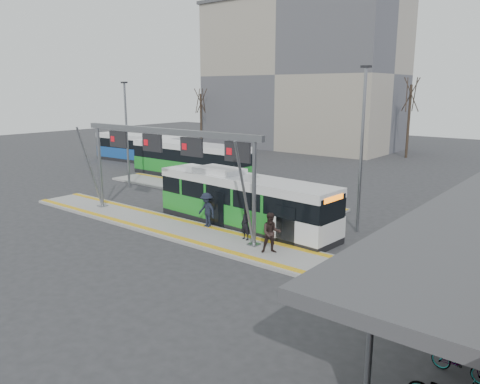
% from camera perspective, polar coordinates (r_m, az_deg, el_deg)
% --- Properties ---
extents(ground, '(120.00, 120.00, 0.00)m').
position_cam_1_polar(ground, '(25.68, -8.57, -4.39)').
color(ground, '#2D2D30').
rests_on(ground, ground).
extents(platform_main, '(22.00, 3.00, 0.15)m').
position_cam_1_polar(platform_main, '(25.66, -8.58, -4.22)').
color(platform_main, gray).
rests_on(platform_main, ground).
extents(platform_second, '(20.00, 3.00, 0.15)m').
position_cam_1_polar(platform_second, '(33.90, -3.24, -0.01)').
color(platform_second, gray).
rests_on(platform_second, ground).
extents(tactile_main, '(22.00, 2.65, 0.02)m').
position_cam_1_polar(tactile_main, '(25.64, -8.58, -4.04)').
color(tactile_main, gold).
rests_on(tactile_main, platform_main).
extents(tactile_second, '(20.00, 0.35, 0.02)m').
position_cam_1_polar(tactile_second, '(34.72, -1.97, 0.45)').
color(tactile_second, gold).
rests_on(tactile_second, platform_second).
extents(gantry, '(13.00, 1.68, 5.20)m').
position_cam_1_polar(gantry, '(25.22, -9.00, 5.29)').
color(gantry, slate).
rests_on(gantry, platform_main).
extents(apartment_block, '(24.50, 12.50, 18.40)m').
position_cam_1_polar(apartment_block, '(61.65, 7.54, 14.06)').
color(apartment_block, gray).
rests_on(apartment_block, ground).
extents(hero_bus, '(11.25, 3.09, 3.06)m').
position_cam_1_polar(hero_bus, '(25.37, 0.43, -1.18)').
color(hero_bus, black).
rests_on(hero_bus, ground).
extents(bg_bus_green, '(11.74, 2.50, 2.94)m').
position_cam_1_polar(bg_bus_green, '(39.88, -6.11, 3.84)').
color(bg_bus_green, black).
rests_on(bg_bus_green, ground).
extents(bg_bus_blue, '(10.88, 3.12, 2.80)m').
position_cam_1_polar(bg_bus_blue, '(49.43, -12.12, 5.22)').
color(bg_bus_blue, black).
rests_on(bg_bus_blue, ground).
extents(passenger_a, '(0.63, 0.47, 1.58)m').
position_cam_1_polar(passenger_a, '(22.85, 0.71, -3.92)').
color(passenger_a, black).
rests_on(passenger_a, platform_main).
extents(passenger_b, '(1.14, 1.12, 1.85)m').
position_cam_1_polar(passenger_b, '(21.05, 3.83, -5.00)').
color(passenger_b, black).
rests_on(passenger_b, platform_main).
extents(passenger_c, '(1.29, 0.84, 1.86)m').
position_cam_1_polar(passenger_c, '(24.94, -4.07, -2.20)').
color(passenger_c, black).
rests_on(passenger_c, platform_main).
extents(bicycle_c, '(1.57, 0.68, 0.80)m').
position_cam_1_polar(bicycle_c, '(14.21, 25.34, -18.26)').
color(bicycle_c, gray).
rests_on(bicycle_c, ground).
extents(tree_left, '(1.40, 1.40, 7.98)m').
position_cam_1_polar(tree_left, '(54.48, 14.14, 10.70)').
color(tree_left, '#382B21').
rests_on(tree_left, ground).
extents(tree_mid, '(1.40, 1.40, 8.88)m').
position_cam_1_polar(tree_mid, '(54.04, 20.09, 11.04)').
color(tree_mid, '#382B21').
rests_on(tree_mid, ground).
extents(tree_far, '(1.40, 1.40, 7.69)m').
position_cam_1_polar(tree_far, '(61.69, -4.81, 10.98)').
color(tree_far, '#382B21').
rests_on(tree_far, ground).
extents(lamp_west, '(0.50, 0.25, 7.90)m').
position_cam_1_polar(lamp_west, '(36.20, -13.64, 7.06)').
color(lamp_west, slate).
rests_on(lamp_west, ground).
extents(lamp_east, '(0.50, 0.25, 8.51)m').
position_cam_1_polar(lamp_east, '(24.66, 14.61, 5.35)').
color(lamp_east, slate).
rests_on(lamp_east, ground).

